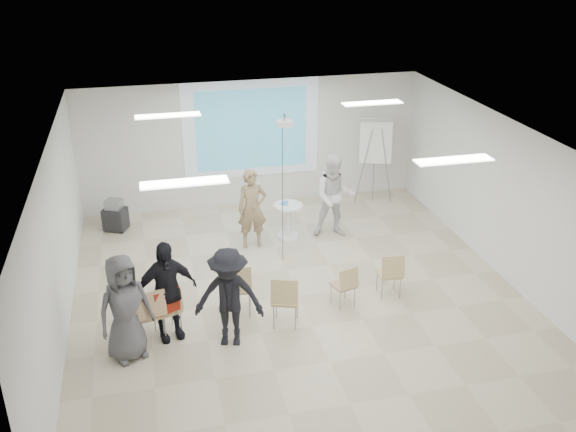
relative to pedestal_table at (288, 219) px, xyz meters
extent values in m
cube|color=beige|center=(-0.39, -2.42, -0.48)|extent=(8.00, 9.00, 0.10)
cube|color=white|center=(-0.39, -2.42, 2.62)|extent=(8.00, 9.00, 0.10)
cube|color=silver|center=(-0.39, 2.13, 1.07)|extent=(8.00, 0.10, 3.00)
cube|color=silver|center=(-4.44, -2.42, 1.07)|extent=(0.10, 9.00, 3.00)
cube|color=silver|center=(3.66, -2.42, 1.07)|extent=(0.10, 9.00, 3.00)
cube|color=silver|center=(-0.39, 2.06, 1.42)|extent=(3.20, 0.01, 2.30)
cube|color=#37A0BD|center=(-0.39, 2.05, 1.42)|extent=(2.60, 0.01, 1.90)
cylinder|color=white|center=(0.00, 0.00, -0.41)|extent=(0.60, 0.60, 0.05)
cylinder|color=white|center=(0.00, 0.00, -0.07)|extent=(0.16, 0.16, 0.68)
cylinder|color=white|center=(0.00, 0.00, 0.30)|extent=(0.81, 0.81, 0.04)
cube|color=white|center=(0.04, -0.05, 0.33)|extent=(0.23, 0.18, 0.01)
cube|color=#4083C1|center=(-0.05, 0.09, 0.34)|extent=(0.21, 0.25, 0.02)
imported|color=#98805D|center=(-0.81, -0.22, 0.52)|extent=(0.70, 0.48, 1.91)
imported|color=white|center=(0.99, -0.13, 0.58)|extent=(1.11, 0.96, 2.02)
cube|color=silver|center=(-0.63, 0.03, 0.83)|extent=(0.04, 0.11, 0.04)
cube|color=white|center=(0.81, 0.12, 0.93)|extent=(0.07, 0.13, 0.04)
cube|color=tan|center=(-3.04, -3.16, 0.06)|extent=(0.55, 0.55, 0.04)
cube|color=tan|center=(-3.00, -3.37, 0.33)|extent=(0.47, 0.19, 0.44)
cylinder|color=gray|center=(-3.19, -3.38, -0.19)|extent=(0.03, 0.03, 0.48)
cylinder|color=#92959A|center=(-2.82, -3.30, -0.19)|extent=(0.03, 0.03, 0.48)
cylinder|color=gray|center=(-3.27, -3.02, -0.19)|extent=(0.03, 0.03, 0.48)
cylinder|color=gray|center=(-2.90, -2.94, -0.19)|extent=(0.03, 0.03, 0.48)
cube|color=tan|center=(-2.76, -3.02, -0.01)|extent=(0.52, 0.52, 0.04)
cube|color=tan|center=(-2.69, -3.19, 0.22)|extent=(0.39, 0.23, 0.37)
cylinder|color=gray|center=(-2.84, -3.23, -0.23)|extent=(0.03, 0.03, 0.41)
cylinder|color=gray|center=(-2.55, -3.10, -0.23)|extent=(0.03, 0.03, 0.41)
cylinder|color=gray|center=(-2.97, -2.94, -0.23)|extent=(0.03, 0.03, 0.41)
cylinder|color=gray|center=(-2.68, -2.81, -0.23)|extent=(0.03, 0.03, 0.41)
cube|color=tan|center=(-1.52, -2.69, 0.06)|extent=(0.54, 0.54, 0.04)
cube|color=tan|center=(-1.56, -2.91, 0.34)|extent=(0.47, 0.18, 0.44)
cylinder|color=gray|center=(-1.74, -2.84, -0.19)|extent=(0.03, 0.03, 0.48)
cylinder|color=gray|center=(-1.37, -2.91, -0.19)|extent=(0.03, 0.03, 0.48)
cylinder|color=#96989F|center=(-1.67, -2.47, -0.19)|extent=(0.03, 0.03, 0.48)
cylinder|color=gray|center=(-1.30, -2.54, -0.19)|extent=(0.03, 0.03, 0.48)
cube|color=tan|center=(-0.81, -3.25, 0.05)|extent=(0.57, 0.57, 0.04)
cube|color=tan|center=(-0.88, -3.45, 0.31)|extent=(0.45, 0.23, 0.43)
cylinder|color=gray|center=(-1.04, -3.36, -0.20)|extent=(0.03, 0.03, 0.47)
cylinder|color=gray|center=(-0.70, -3.48, -0.20)|extent=(0.03, 0.03, 0.47)
cylinder|color=#909398|center=(-0.92, -3.02, -0.20)|extent=(0.03, 0.03, 0.47)
cylinder|color=gray|center=(-0.58, -3.14, -0.20)|extent=(0.03, 0.03, 0.47)
cube|color=tan|center=(0.31, -2.89, -0.04)|extent=(0.46, 0.46, 0.04)
cube|color=tan|center=(0.36, -3.06, 0.18)|extent=(0.38, 0.17, 0.35)
cylinder|color=gray|center=(0.21, -3.07, -0.24)|extent=(0.02, 0.02, 0.39)
cylinder|color=gray|center=(0.49, -2.99, -0.24)|extent=(0.02, 0.02, 0.39)
cylinder|color=#93959B|center=(0.13, -2.78, -0.24)|extent=(0.02, 0.02, 0.39)
cylinder|color=gray|center=(0.41, -2.70, -0.24)|extent=(0.02, 0.02, 0.39)
cube|color=#D0B778|center=(1.22, -2.76, 0.01)|extent=(0.44, 0.44, 0.04)
cube|color=tan|center=(1.20, -2.96, 0.25)|extent=(0.42, 0.12, 0.39)
cylinder|color=gray|center=(1.04, -2.92, -0.22)|extent=(0.02, 0.02, 0.43)
cylinder|color=#93959B|center=(1.37, -2.94, -0.22)|extent=(0.02, 0.02, 0.43)
cylinder|color=gray|center=(1.07, -2.58, -0.22)|extent=(0.02, 0.02, 0.43)
cylinder|color=#94979C|center=(1.40, -2.61, -0.22)|extent=(0.02, 0.02, 0.43)
cube|color=maroon|center=(-2.76, -3.24, 0.29)|extent=(0.44, 0.27, 0.42)
imported|color=black|center=(-1.52, -2.67, 0.10)|extent=(0.41, 0.33, 0.03)
imported|color=black|center=(-2.75, -3.17, 0.56)|extent=(1.28, 0.95, 1.98)
imported|color=black|center=(-1.80, -3.56, 0.53)|extent=(1.38, 0.98, 1.92)
imported|color=#56555A|center=(-3.40, -3.55, 0.55)|extent=(1.14, 0.98, 1.96)
cylinder|color=gray|center=(2.17, 1.37, 0.53)|extent=(0.29, 0.32, 1.90)
cylinder|color=gray|center=(2.69, 1.22, 0.53)|extent=(0.41, 0.13, 1.90)
cylinder|color=gray|center=(2.53, 1.63, 0.53)|extent=(0.15, 0.42, 1.90)
cube|color=white|center=(2.47, 1.42, 1.12)|extent=(0.78, 0.43, 1.06)
cube|color=gray|center=(2.48, 1.46, 1.61)|extent=(0.76, 0.29, 0.07)
cube|color=black|center=(-3.63, 1.23, -0.16)|extent=(0.60, 0.55, 0.48)
cube|color=gray|center=(-3.63, 1.23, 0.18)|extent=(0.42, 0.40, 0.21)
cylinder|color=black|center=(-3.86, 1.18, -0.40)|extent=(0.08, 0.08, 0.06)
cylinder|color=black|center=(-3.51, 1.02, -0.40)|extent=(0.08, 0.08, 0.06)
cylinder|color=black|center=(-3.74, 1.44, -0.40)|extent=(0.08, 0.08, 0.06)
cylinder|color=black|center=(-3.40, 1.28, -0.40)|extent=(0.08, 0.08, 0.06)
cube|color=white|center=(-0.29, -0.92, 2.39)|extent=(0.30, 0.25, 0.10)
cylinder|color=gray|center=(-0.29, -0.92, 2.50)|extent=(0.04, 0.04, 0.14)
cylinder|color=black|center=(-0.35, -1.00, 0.95)|extent=(0.01, 0.01, 2.77)
cylinder|color=white|center=(-0.25, -1.02, 0.95)|extent=(0.01, 0.01, 2.77)
cube|color=white|center=(-2.39, -0.42, 2.54)|extent=(1.20, 0.30, 0.02)
cube|color=white|center=(1.61, -0.42, 2.54)|extent=(1.20, 0.30, 0.02)
cube|color=white|center=(-2.39, -3.92, 2.54)|extent=(1.20, 0.30, 0.02)
cube|color=white|center=(1.61, -3.92, 2.54)|extent=(1.20, 0.30, 0.02)
camera|label=1|loc=(-2.90, -12.18, 5.72)|focal=40.00mm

